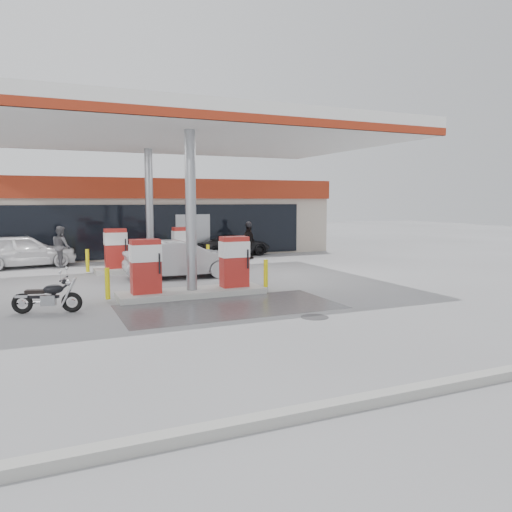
# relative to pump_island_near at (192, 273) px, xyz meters

# --- Properties ---
(ground) EXTENTS (90.00, 90.00, 0.00)m
(ground) POSITION_rel_pump_island_near_xyz_m (0.00, -2.00, -0.71)
(ground) COLOR gray
(ground) RESTS_ON ground
(wet_patch) EXTENTS (6.00, 3.00, 0.00)m
(wet_patch) POSITION_rel_pump_island_near_xyz_m (0.50, -2.00, -0.71)
(wet_patch) COLOR #4C4C4F
(wet_patch) RESTS_ON ground
(drain_cover) EXTENTS (0.70, 0.70, 0.01)m
(drain_cover) POSITION_rel_pump_island_near_xyz_m (2.00, -4.00, -0.71)
(drain_cover) COLOR #38383A
(drain_cover) RESTS_ON ground
(kerb) EXTENTS (28.00, 0.25, 0.15)m
(kerb) POSITION_rel_pump_island_near_xyz_m (0.00, -9.00, -0.64)
(kerb) COLOR gray
(kerb) RESTS_ON ground
(store_building) EXTENTS (22.00, 8.22, 4.00)m
(store_building) POSITION_rel_pump_island_near_xyz_m (0.01, 13.94, 1.30)
(store_building) COLOR #B5A898
(store_building) RESTS_ON ground
(canopy) EXTENTS (16.00, 10.02, 5.51)m
(canopy) POSITION_rel_pump_island_near_xyz_m (0.00, 3.00, 4.56)
(canopy) COLOR silver
(canopy) RESTS_ON ground
(pump_island_near) EXTENTS (5.14, 1.30, 1.78)m
(pump_island_near) POSITION_rel_pump_island_near_xyz_m (0.00, 0.00, 0.00)
(pump_island_near) COLOR #9E9E99
(pump_island_near) RESTS_ON ground
(pump_island_far) EXTENTS (5.14, 1.30, 1.78)m
(pump_island_far) POSITION_rel_pump_island_near_xyz_m (0.00, 6.00, 0.00)
(pump_island_far) COLOR #9E9E99
(pump_island_far) RESTS_ON ground
(parked_motorcycle) EXTENTS (1.73, 0.83, 0.91)m
(parked_motorcycle) POSITION_rel_pump_island_near_xyz_m (-4.09, -0.81, -0.31)
(parked_motorcycle) COLOR black
(parked_motorcycle) RESTS_ON ground
(sedan_white) EXTENTS (4.49, 2.27, 1.47)m
(sedan_white) POSITION_rel_pump_island_near_xyz_m (-4.85, 9.20, 0.02)
(sedan_white) COLOR white
(sedan_white) RESTS_ON ground
(attendant) EXTENTS (0.94, 1.06, 1.80)m
(attendant) POSITION_rel_pump_island_near_xyz_m (-3.34, 8.80, 0.19)
(attendant) COLOR #545459
(attendant) RESTS_ON ground
(hatchback_silver) EXTENTS (4.33, 1.65, 1.41)m
(hatchback_silver) POSITION_rel_pump_island_near_xyz_m (0.69, 3.60, -0.00)
(hatchback_silver) COLOR #96989D
(hatchback_silver) RESTS_ON ground
(parked_car_right) EXTENTS (4.19, 2.22, 1.12)m
(parked_car_right) POSITION_rel_pump_island_near_xyz_m (5.22, 10.00, -0.15)
(parked_car_right) COLOR black
(parked_car_right) RESTS_ON ground
(biker_walking) EXTENTS (1.08, 0.94, 1.75)m
(biker_walking) POSITION_rel_pump_island_near_xyz_m (5.36, 8.20, 0.17)
(biker_walking) COLOR black
(biker_walking) RESTS_ON ground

